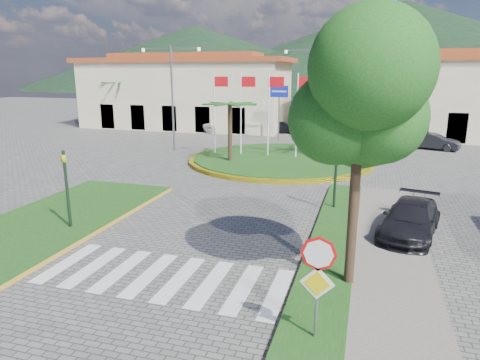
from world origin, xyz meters
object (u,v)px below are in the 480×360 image
(car_dark_b, at_px, (434,141))
(white_van, at_px, (227,126))
(roundabout_island, at_px, (280,159))
(car_side_right, at_px, (410,219))
(deciduous_tree, at_px, (360,107))
(stop_sign, at_px, (318,273))
(car_dark_a, at_px, (281,127))

(car_dark_b, bearing_deg, white_van, 93.31)
(roundabout_island, height_order, car_side_right, roundabout_island)
(white_van, bearing_deg, deciduous_tree, -171.92)
(roundabout_island, xyz_separation_m, car_dark_b, (10.83, 8.28, 0.47))
(stop_sign, height_order, car_dark_b, stop_sign)
(stop_sign, xyz_separation_m, car_dark_a, (-7.67, 34.18, -1.18))
(stop_sign, bearing_deg, roundabout_island, 103.73)
(white_van, height_order, car_dark_b, white_van)
(white_van, xyz_separation_m, car_dark_a, (5.45, 1.20, -0.07))
(car_dark_b, height_order, car_side_right, car_side_right)
(deciduous_tree, distance_m, car_dark_b, 26.23)
(deciduous_tree, xyz_separation_m, car_dark_a, (-8.27, 31.15, -4.56))
(stop_sign, relative_size, car_side_right, 0.58)
(roundabout_island, relative_size, car_dark_a, 3.54)
(roundabout_island, bearing_deg, car_dark_a, 101.11)
(white_van, xyz_separation_m, car_side_right, (15.72, -25.20, -0.02))
(roundabout_island, xyz_separation_m, car_side_right, (7.50, -12.25, 0.49))
(stop_sign, xyz_separation_m, car_dark_b, (5.93, 28.31, -1.15))
(car_dark_a, xyz_separation_m, car_side_right, (10.27, -26.40, 0.05))
(deciduous_tree, bearing_deg, car_dark_b, 78.09)
(deciduous_tree, relative_size, car_dark_a, 1.89)
(car_dark_a, height_order, car_side_right, car_side_right)
(roundabout_island, relative_size, deciduous_tree, 1.87)
(roundabout_island, relative_size, car_side_right, 2.79)
(white_van, bearing_deg, car_side_right, -164.57)
(car_dark_a, xyz_separation_m, car_dark_b, (13.60, -5.87, 0.03))
(roundabout_island, relative_size, white_van, 2.58)
(car_dark_a, bearing_deg, deciduous_tree, -173.04)
(white_van, relative_size, car_dark_b, 1.26)
(stop_sign, xyz_separation_m, deciduous_tree, (0.60, 3.04, 3.38))
(deciduous_tree, height_order, white_van, deciduous_tree)
(stop_sign, distance_m, car_side_right, 8.28)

